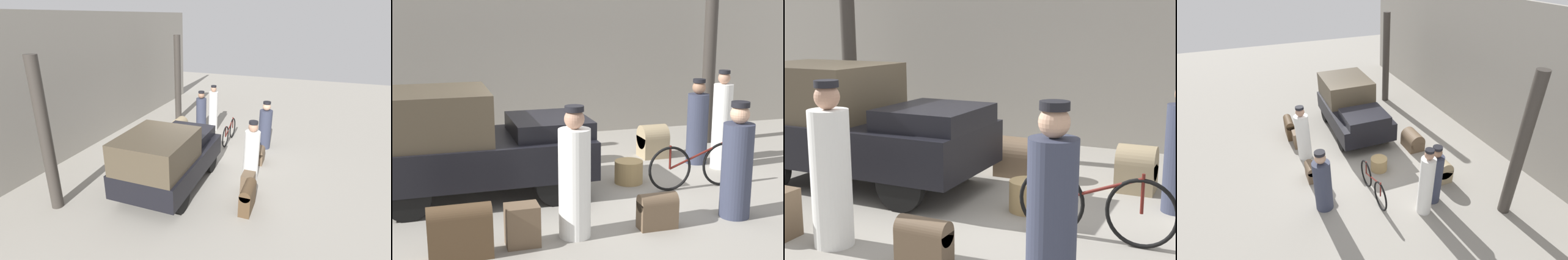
{
  "view_description": "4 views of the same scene",
  "coord_description": "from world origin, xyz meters",
  "views": [
    {
      "loc": [
        -8.22,
        -3.07,
        4.35
      ],
      "look_at": [
        0.2,
        0.2,
        0.95
      ],
      "focal_mm": 28.0,
      "sensor_mm": 36.0,
      "label": 1
    },
    {
      "loc": [
        -2.32,
        -8.15,
        2.93
      ],
      "look_at": [
        0.2,
        0.2,
        0.95
      ],
      "focal_mm": 50.0,
      "sensor_mm": 36.0,
      "label": 2
    },
    {
      "loc": [
        3.14,
        -5.95,
        2.27
      ],
      "look_at": [
        0.2,
        0.2,
        0.95
      ],
      "focal_mm": 50.0,
      "sensor_mm": 36.0,
      "label": 3
    },
    {
      "loc": [
        7.5,
        -2.78,
        5.52
      ],
      "look_at": [
        0.2,
        0.2,
        0.95
      ],
      "focal_mm": 28.0,
      "sensor_mm": 36.0,
      "label": 4
    }
  ],
  "objects": [
    {
      "name": "trunk_wicker_pale",
      "position": [
        0.57,
        -1.81,
        0.26
      ],
      "size": [
        0.52,
        0.25,
        0.5
      ],
      "color": "brown",
      "rests_on": "ground"
    },
    {
      "name": "bicycle",
      "position": [
        1.87,
        -0.47,
        0.38
      ],
      "size": [
        1.71,
        0.04,
        0.79
      ],
      "color": "black",
      "rests_on": "ground"
    },
    {
      "name": "station_building_facade",
      "position": [
        0.0,
        4.08,
        2.25
      ],
      "size": [
        16.0,
        0.15,
        4.5
      ],
      "color": "gray",
      "rests_on": "ground"
    },
    {
      "name": "trunk_barrel_dark",
      "position": [
        0.22,
        1.61,
        0.27
      ],
      "size": [
        0.71,
        0.51,
        0.59
      ],
      "color": "brown",
      "rests_on": "ground"
    },
    {
      "name": "wicker_basket",
      "position": [
        0.9,
        0.12,
        0.19
      ],
      "size": [
        0.48,
        0.48,
        0.38
      ],
      "color": "tan",
      "rests_on": "ground"
    },
    {
      "name": "porter_with_bicycle",
      "position": [
        1.8,
        -1.74,
        0.75
      ],
      "size": [
        0.43,
        0.43,
        1.66
      ],
      "color": "#33384C",
      "rests_on": "ground"
    },
    {
      "name": "suitcase_black_upright",
      "position": [
        1.96,
        1.53,
        0.32
      ],
      "size": [
        0.52,
        0.48,
        0.65
      ],
      "color": "#9E8966",
      "rests_on": "ground"
    },
    {
      "name": "truck",
      "position": [
        -1.79,
        0.2,
        0.91
      ],
      "size": [
        3.46,
        1.73,
        1.72
      ],
      "color": "black",
      "rests_on": "ground"
    },
    {
      "name": "trunk_umber_medium",
      "position": [
        -1.27,
        -1.83,
        0.27
      ],
      "size": [
        0.42,
        0.31,
        0.53
      ],
      "color": "brown",
      "rests_on": "ground"
    },
    {
      "name": "canopy_pillar_right",
      "position": [
        3.58,
        2.33,
        1.81
      ],
      "size": [
        0.28,
        0.28,
        3.62
      ],
      "color": "#38332D",
      "rests_on": "ground"
    },
    {
      "name": "porter_carrying_trunk",
      "position": [
        2.85,
        0.48,
        0.84
      ],
      "size": [
        0.35,
        0.35,
        1.82
      ],
      "color": "white",
      "rests_on": "ground"
    },
    {
      "name": "trunk_large_brown",
      "position": [
        -2.03,
        -1.98,
        0.36
      ],
      "size": [
        0.75,
        0.27,
        0.68
      ],
      "color": "#4C3823",
      "rests_on": "ground"
    },
    {
      "name": "canopy_pillar_left",
      "position": [
        -3.57,
        2.33,
        1.81
      ],
      "size": [
        0.28,
        0.28,
        3.62
      ],
      "color": "#38332D",
      "rests_on": "ground"
    },
    {
      "name": "ground_plane",
      "position": [
        0.0,
        0.0,
        0.0
      ],
      "size": [
        30.0,
        30.0,
        0.0
      ],
      "primitive_type": "plane",
      "color": "gray"
    },
    {
      "name": "conductor_in_dark_uniform",
      "position": [
        2.58,
        0.88,
        0.74
      ],
      "size": [
        0.4,
        0.4,
        1.62
      ],
      "color": "#33384C",
      "rests_on": "ground"
    },
    {
      "name": "porter_lifting_near_truck",
      "position": [
        -0.57,
        -1.75,
        0.79
      ],
      "size": [
        0.42,
        0.42,
        1.73
      ],
      "color": "white",
      "rests_on": "ground"
    }
  ]
}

